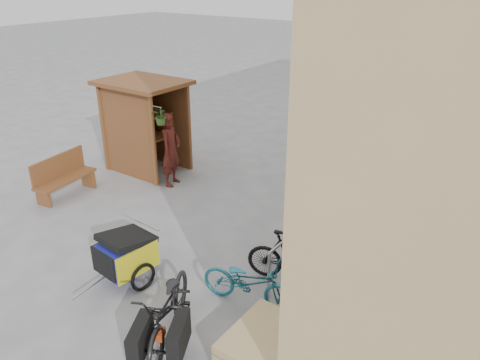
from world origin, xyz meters
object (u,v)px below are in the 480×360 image
Objects in this scene: person_kiosk at (171,150)px; bike_5 at (359,196)px; cargo_bike at (169,311)px; pallet_stack at (267,346)px; bike_7 at (380,175)px; bike_0 at (249,282)px; kiosk at (142,113)px; child_trailer at (125,253)px; bike_4 at (351,202)px; bike_1 at (293,258)px; bench at (63,176)px; shopping_carts at (428,152)px; bike_6 at (369,181)px; bike_2 at (325,226)px; bike_3 at (327,218)px.

person_kiosk is 1.05× the size of bike_5.
cargo_bike is 1.11× the size of person_kiosk.
pallet_stack is 0.76× the size of bike_7.
person_kiosk is 5.00m from bike_0.
kiosk reaches higher than child_trailer.
bike_4 is at bearing 66.42° from child_trailer.
bike_1 is at bearing -27.49° from bike_0.
bike_7 is (-0.01, 4.24, -0.00)m from bike_1.
kiosk is at bearing 71.61° from bench.
shopping_carts reaches higher than bike_4.
bike_6 is at bearing 97.29° from pallet_stack.
person_kiosk is (-5.03, 3.55, 0.70)m from pallet_stack.
bike_2 is 1.49m from bike_5.
bike_3 is 0.98× the size of bike_5.
bike_1 is at bearing 108.62° from pallet_stack.
bike_1 is 1.33m from bike_2.
bike_1 is 1.57m from bike_3.
bike_7 is at bearing -76.47° from person_kiosk.
bike_6 is at bearing 16.54° from kiosk.
bike_4 is (0.00, 1.24, -0.01)m from bike_2.
bench is at bearing 166.56° from pallet_stack.
bike_5 is at bearing -92.67° from person_kiosk.
bike_2 is at bearing 180.00° from bike_3.
bike_5 is (0.15, 1.24, 0.01)m from bike_3.
bike_3 is at bearing -13.23° from bike_1.
bike_4 is (5.65, 0.44, -1.10)m from kiosk.
kiosk is 1.43× the size of bike_2.
bike_6 is (-0.08, 1.22, 0.03)m from bike_4.
person_kiosk is at bearing 50.43° from bike_1.
person_kiosk is at bearing 80.89° from bike_2.
bike_1 is 0.92× the size of bike_2.
bike_7 is at bearing -3.50° from bike_2.
shopping_carts is at bearing -65.05° from person_kiosk.
person_kiosk is 1.07× the size of bike_4.
bike_2 is at bearing -172.05° from bike_5.
person_kiosk reaches higher than bench.
bench is 0.80× the size of cargo_bike.
bike_5 is (5.73, 0.68, -1.03)m from kiosk.
cargo_bike reaches higher than bike_1.
cargo_bike reaches higher than child_trailer.
shopping_carts reaches higher than bench.
child_trailer reaches higher than bike_0.
bike_1 reaches higher than bike_2.
bike_3 is at bearing -172.12° from bike_4.
bike_7 is (2.37, 5.82, -0.04)m from child_trailer.
cargo_bike is at bearing -153.00° from person_kiosk.
bike_3 is at bearing 175.25° from bike_7.
bike_3 reaches higher than bench.
bike_5 reaches higher than bike_0.
bike_1 reaches higher than bike_6.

